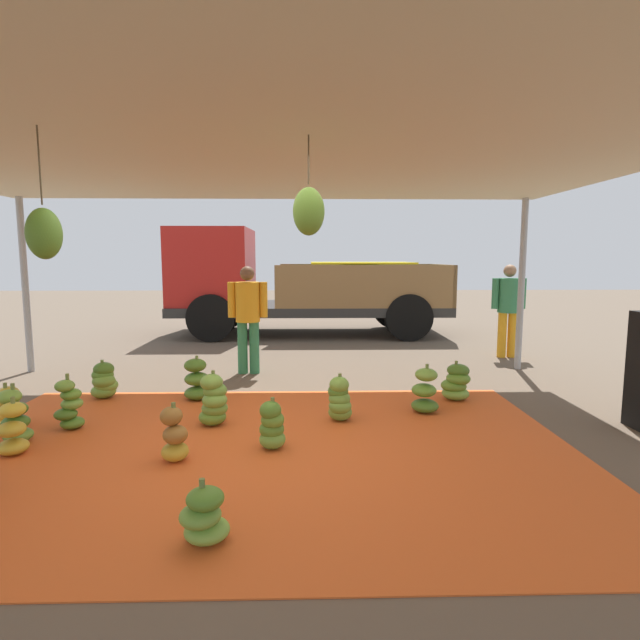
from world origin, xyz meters
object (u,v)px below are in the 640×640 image
Objects in this scene: banana_bunch_0 at (340,400)px; banana_bunch_14 at (15,418)px; worker_1 at (248,311)px; banana_bunch_8 at (456,383)px; banana_bunch_6 at (197,381)px; banana_bunch_2 at (174,436)px; banana_bunch_4 at (9,408)px; banana_bunch_11 at (214,401)px; banana_bunch_1 at (69,406)px; worker_0 at (508,304)px; banana_bunch_7 at (104,381)px; banana_bunch_9 at (425,392)px; banana_bunch_5 at (272,426)px; banana_bunch_13 at (12,431)px; banana_bunch_12 at (204,517)px; cargo_truck_main at (296,283)px.

banana_bunch_14 reaches higher than banana_bunch_0.
worker_1 is (-1.23, 2.31, 0.71)m from banana_bunch_0.
banana_bunch_6 is at bearing 178.30° from banana_bunch_8.
banana_bunch_0 is 1.01× the size of banana_bunch_2.
banana_bunch_11 reaches higher than banana_bunch_4.
worker_0 is at bearing 31.31° from banana_bunch_1.
banana_bunch_7 is at bearing 125.00° from banana_bunch_2.
banana_bunch_0 is at bearing -26.93° from banana_bunch_6.
banana_bunch_9 is at bearing -124.85° from worker_0.
banana_bunch_5 is at bearing -130.96° from banana_bunch_0.
banana_bunch_13 is (-3.94, -1.12, -0.02)m from banana_bunch_9.
banana_bunch_1 is 4.35m from banana_bunch_8.
banana_bunch_2 is 1.91m from banana_bunch_6.
banana_bunch_4 is at bearing 179.83° from banana_bunch_11.
banana_bunch_7 is 1.51m from banana_bunch_14.
banana_bunch_0 reaches higher than banana_bunch_7.
banana_bunch_2 is 1.49m from banana_bunch_13.
banana_bunch_11 is at bearing -175.32° from banana_bunch_0.
worker_1 is (-0.26, 4.59, 0.77)m from banana_bunch_12.
banana_bunch_9 reaches higher than banana_bunch_4.
banana_bunch_9 reaches higher than banana_bunch_2.
worker_0 is (4.50, 3.55, 0.69)m from banana_bunch_11.
banana_bunch_9 is at bearing 7.00° from banana_bunch_1.
banana_bunch_0 reaches higher than banana_bunch_5.
banana_bunch_1 is 1.49m from banana_bunch_6.
banana_bunch_7 reaches higher than banana_bunch_8.
banana_bunch_12 is (0.34, -2.17, -0.09)m from banana_bunch_11.
banana_bunch_1 reaches higher than banana_bunch_5.
banana_bunch_8 is at bearing 31.25° from banana_bunch_2.
banana_bunch_2 is 0.94× the size of banana_bunch_9.
banana_bunch_14 is at bearing 174.87° from banana_bunch_5.
banana_bunch_13 is at bearing -145.11° from worker_0.
banana_bunch_2 is at bearing -94.24° from worker_1.
banana_bunch_12 is 8.62m from cargo_truck_main.
banana_bunch_12 is at bearing -127.34° from banana_bunch_9.
banana_bunch_5 is 0.88× the size of banana_bunch_9.
worker_1 is (-4.42, -1.13, -0.01)m from worker_0.
banana_bunch_8 is 0.70m from banana_bunch_9.
banana_bunch_1 is at bearing -108.56° from cargo_truck_main.
banana_bunch_11 is at bearing 134.48° from banana_bunch_5.
banana_bunch_14 reaches higher than banana_bunch_13.
banana_bunch_0 is 1.12× the size of banana_bunch_4.
banana_bunch_1 is 7.00m from worker_0.
banana_bunch_11 reaches higher than banana_bunch_6.
banana_bunch_0 is 1.00× the size of banana_bunch_13.
banana_bunch_9 is 3.23m from banana_bunch_12.
banana_bunch_9 reaches higher than banana_bunch_13.
banana_bunch_4 is 4.98m from banana_bunch_8.
banana_bunch_2 is 0.32× the size of worker_0.
worker_0 is (3.85, 4.21, 0.73)m from banana_bunch_5.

